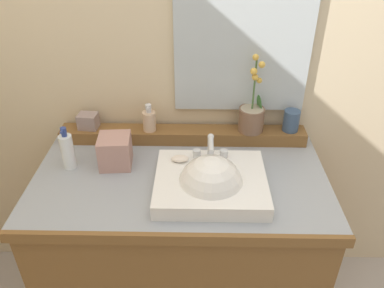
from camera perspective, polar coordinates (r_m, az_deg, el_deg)
name	(u,v)px	position (r m, az deg, el deg)	size (l,w,h in m)	color
wall_back	(183,44)	(1.78, -1.32, 14.59)	(3.14, 0.20, 2.52)	beige
vanity_cabinet	(182,248)	(1.86, -1.54, -15.21)	(1.20, 0.67, 0.86)	brown
back_ledge	(183,135)	(1.78, -1.39, 1.36)	(1.13, 0.10, 0.06)	brown
sink_basin	(211,185)	(1.48, 2.79, -6.18)	(0.43, 0.37, 0.28)	white
soap_bar	(181,159)	(1.54, -1.60, -2.19)	(0.07, 0.04, 0.02)	silver
potted_plant	(252,115)	(1.74, 8.87, 4.23)	(0.12, 0.12, 0.36)	brown
soap_dispenser	(149,120)	(1.74, -6.39, 3.55)	(0.06, 0.06, 0.13)	beige
tumbler_cup	(291,121)	(1.79, 14.55, 3.38)	(0.07, 0.07, 0.10)	#3A516E
trinket_box	(88,121)	(1.82, -15.18, 3.31)	(0.09, 0.07, 0.07)	gray
lotion_bottle	(68,151)	(1.66, -18.01, -0.97)	(0.05, 0.06, 0.19)	white
tissue_box	(115,151)	(1.63, -11.35, -1.04)	(0.13, 0.13, 0.13)	tan
mirror	(243,48)	(1.67, 7.53, 14.01)	(0.58, 0.02, 0.57)	silver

